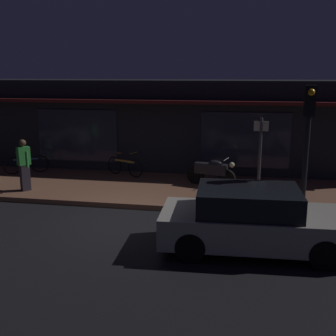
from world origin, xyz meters
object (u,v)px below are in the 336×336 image
at_px(bicycle_parked, 125,166).
at_px(parked_car_far, 252,220).
at_px(traffic_light_pole, 308,134).
at_px(person_photographer, 24,164).
at_px(sign_post, 260,152).
at_px(motorcycle, 212,171).
at_px(bicycle_extra, 26,164).

xyz_separation_m(bicycle_parked, parked_car_far, (4.55, -5.61, 0.20)).
bearing_deg(parked_car_far, bicycle_parked, 129.04).
bearing_deg(bicycle_parked, traffic_light_pole, -37.52).
distance_m(person_photographer, parked_car_far, 7.79).
bearing_deg(bicycle_parked, sign_post, -18.87).
distance_m(traffic_light_pole, parked_car_far, 2.45).
height_order(motorcycle, parked_car_far, parked_car_far).
height_order(bicycle_extra, sign_post, sign_post).
bearing_deg(traffic_light_pole, sign_post, 109.03).
relative_size(bicycle_extra, parked_car_far, 0.35).
relative_size(traffic_light_pole, parked_car_far, 0.86).
bearing_deg(parked_car_far, motorcycle, 104.91).
xyz_separation_m(sign_post, traffic_light_pole, (0.96, -2.78, 0.97)).
relative_size(bicycle_parked, parked_car_far, 0.37).
bearing_deg(bicycle_parked, person_photographer, -135.87).
relative_size(person_photographer, traffic_light_pole, 0.46).
distance_m(bicycle_parked, bicycle_extra, 3.78).
distance_m(motorcycle, bicycle_extra, 7.07).
distance_m(sign_post, parked_car_far, 4.06).
distance_m(bicycle_extra, traffic_light_pole, 10.55).
distance_m(bicycle_parked, sign_post, 5.17).
bearing_deg(parked_car_far, traffic_light_pole, 44.61).
bearing_deg(traffic_light_pole, bicycle_parked, 142.48).
bearing_deg(traffic_light_pole, motorcycle, 124.67).
height_order(bicycle_parked, bicycle_extra, same).
height_order(motorcycle, bicycle_extra, motorcycle).
relative_size(bicycle_parked, person_photographer, 0.92).
bearing_deg(sign_post, bicycle_extra, 171.31).
bearing_deg(bicycle_extra, parked_car_far, -32.40).
bearing_deg(motorcycle, sign_post, -27.82).
distance_m(bicycle_parked, traffic_light_pole, 7.52).
distance_m(bicycle_extra, parked_car_far, 9.85).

